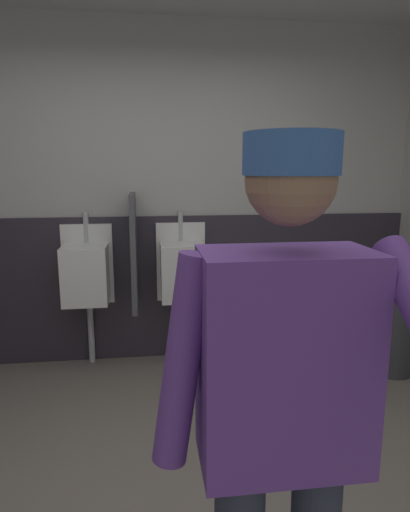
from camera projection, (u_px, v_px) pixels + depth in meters
The scene contains 7 objects.
wall_back at pixel (158, 196), 3.60m from camera, with size 4.81×0.12×2.72m, color #B2B2AD.
wainscot_band_back at pixel (160, 288), 3.67m from camera, with size 4.21×0.03×1.20m, color #2D2833.
urinal_left at pixel (86, 273), 3.42m from camera, with size 0.40×0.34×1.24m.
urinal_middle at pixel (182, 270), 3.52m from camera, with size 0.40×0.34×1.24m.
privacy_divider_panel at pixel (134, 252), 3.37m from camera, with size 0.04×0.40×0.90m, color #4C4C51.
person at pixel (283, 402), 1.15m from camera, with size 0.65×0.60×1.66m.
trash_bin at pixel (393, 333), 3.42m from camera, with size 0.31×0.31×0.63m, color #38383D.
Camera 1 is at (-0.09, -1.74, 1.57)m, focal length 30.76 mm.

